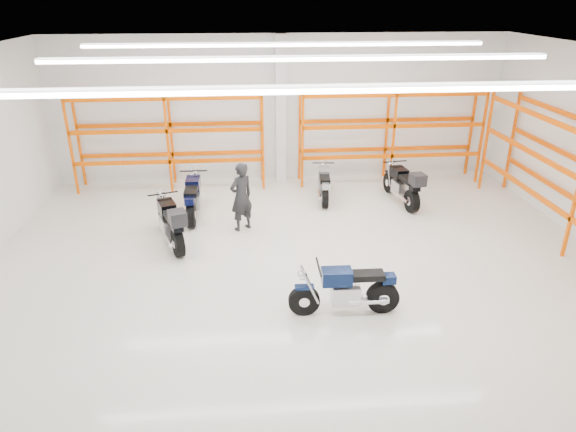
{
  "coord_description": "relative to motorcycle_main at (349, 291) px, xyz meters",
  "views": [
    {
      "loc": [
        -1.15,
        -9.9,
        5.58
      ],
      "look_at": [
        -0.24,
        0.5,
        1.03
      ],
      "focal_mm": 32.0,
      "sensor_mm": 36.0,
      "label": 1
    }
  ],
  "objects": [
    {
      "name": "ground",
      "position": [
        -0.7,
        1.83,
        -0.48
      ],
      "size": [
        14.0,
        14.0,
        0.0
      ],
      "primitive_type": "plane",
      "color": "silver",
      "rests_on": "ground"
    },
    {
      "name": "room_shell",
      "position": [
        -0.7,
        1.85,
        2.8
      ],
      "size": [
        14.02,
        12.02,
        4.51
      ],
      "color": "silver",
      "rests_on": "ground"
    },
    {
      "name": "motorcycle_main",
      "position": [
        0.0,
        0.0,
        0.0
      ],
      "size": [
        2.1,
        0.7,
        1.03
      ],
      "color": "black",
      "rests_on": "ground"
    },
    {
      "name": "motorcycle_back_a",
      "position": [
        -3.65,
        3.17,
        0.09
      ],
      "size": [
        1.1,
        2.26,
        1.19
      ],
      "color": "black",
      "rests_on": "ground"
    },
    {
      "name": "motorcycle_back_b",
      "position": [
        -3.28,
        4.88,
        0.04
      ],
      "size": [
        0.75,
        2.25,
        1.11
      ],
      "color": "black",
      "rests_on": "ground"
    },
    {
      "name": "motorcycle_back_c",
      "position": [
        0.41,
        5.8,
        -0.03
      ],
      "size": [
        0.65,
        1.97,
        0.97
      ],
      "color": "black",
      "rests_on": "ground"
    },
    {
      "name": "motorcycle_back_d",
      "position": [
        2.6,
        5.24,
        0.08
      ],
      "size": [
        0.77,
        2.29,
        1.18
      ],
      "color": "black",
      "rests_on": "ground"
    },
    {
      "name": "standing_man",
      "position": [
        -1.98,
        3.95,
        0.41
      ],
      "size": [
        0.77,
        0.72,
        1.78
      ],
      "primitive_type": "imported",
      "rotation": [
        0.0,
        0.0,
        3.76
      ],
      "color": "black",
      "rests_on": "ground"
    },
    {
      "name": "structural_column",
      "position": [
        -0.7,
        7.65,
        1.77
      ],
      "size": [
        0.32,
        0.32,
        4.5
      ],
      "primitive_type": "cube",
      "color": "white",
      "rests_on": "ground"
    },
    {
      "name": "pallet_racking_back_left",
      "position": [
        -4.1,
        7.31,
        1.3
      ],
      "size": [
        5.67,
        0.87,
        3.0
      ],
      "color": "#FF5400",
      "rests_on": "ground"
    },
    {
      "name": "pallet_racking_back_right",
      "position": [
        2.7,
        7.31,
        1.3
      ],
      "size": [
        5.67,
        0.87,
        3.0
      ],
      "color": "#FF5400",
      "rests_on": "ground"
    }
  ]
}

